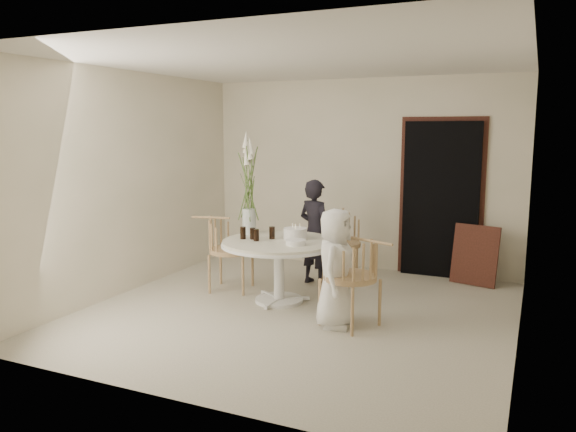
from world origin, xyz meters
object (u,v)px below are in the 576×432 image
at_px(table, 279,250).
at_px(chair_far, 341,235).
at_px(chair_left, 221,242).
at_px(birthday_cake, 295,234).
at_px(chair_right, 360,270).
at_px(flower_vase, 249,186).
at_px(boy, 335,268).
at_px(girl, 315,232).

distance_m(table, chair_far, 1.33).
relative_size(chair_left, birthday_cake, 3.45).
bearing_deg(chair_left, chair_right, -120.05).
distance_m(table, chair_right, 1.22).
bearing_deg(chair_left, birthday_cake, -103.34).
bearing_deg(flower_vase, table, -23.73).
distance_m(chair_left, flower_vase, 0.81).
bearing_deg(birthday_cake, flower_vase, 173.69).
height_order(chair_far, flower_vase, flower_vase).
relative_size(table, flower_vase, 1.07).
xyz_separation_m(chair_right, chair_left, (-2.00, 0.65, -0.01)).
xyz_separation_m(table, chair_right, (1.12, -0.48, -0.00)).
height_order(chair_right, boy, boy).
xyz_separation_m(table, girl, (0.10, 0.88, 0.07)).
height_order(table, girl, girl).
height_order(girl, flower_vase, flower_vase).
bearing_deg(birthday_cake, chair_far, 80.98).
height_order(birthday_cake, flower_vase, flower_vase).
relative_size(chair_right, boy, 0.78).
xyz_separation_m(chair_left, flower_vase, (0.38, 0.05, 0.72)).
xyz_separation_m(table, flower_vase, (-0.50, 0.22, 0.70)).
bearing_deg(chair_right, girl, -120.56).
relative_size(girl, birthday_cake, 5.06).
relative_size(table, birthday_cake, 4.93).
relative_size(table, chair_right, 1.41).
xyz_separation_m(chair_far, chair_right, (0.80, -1.76, 0.02)).
bearing_deg(chair_right, chair_left, -85.47).
xyz_separation_m(girl, boy, (0.76, -1.39, -0.07)).
bearing_deg(flower_vase, chair_far, 52.36).
bearing_deg(chair_right, boy, -60.11).
height_order(chair_left, birthday_cake, chair_left).
relative_size(chair_far, birthday_cake, 3.40).
bearing_deg(table, flower_vase, 156.27).
relative_size(table, chair_left, 1.43).
distance_m(chair_right, birthday_cake, 1.18).
distance_m(girl, birthday_cake, 0.74).
bearing_deg(birthday_cake, girl, 92.91).
xyz_separation_m(chair_far, chair_left, (-1.20, -1.12, 0.01)).
relative_size(chair_right, flower_vase, 0.76).
distance_m(chair_right, girl, 1.69).
xyz_separation_m(chair_right, boy, (-0.26, -0.03, -0.00)).
bearing_deg(girl, flower_vase, 68.04).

